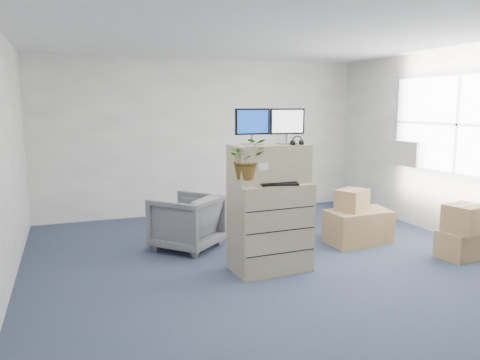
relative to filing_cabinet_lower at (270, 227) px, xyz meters
name	(u,v)px	position (x,y,z in m)	size (l,w,h in m)	color
ground	(287,274)	(0.12, -0.23, -0.53)	(7.00, 7.00, 0.00)	#263245
wall_back	(204,137)	(0.12, 3.28, 0.87)	(6.00, 0.02, 2.80)	#B9B8B0
window	(459,125)	(3.08, 0.27, 1.17)	(0.07, 2.72, 1.52)	#959598
ac_unit	(409,153)	(2.99, 1.17, 0.67)	(0.24, 0.60, 0.40)	silver
filing_cabinet_lower	(270,227)	(0.00, 0.00, 0.00)	(0.91, 0.56, 1.06)	tan
filing_cabinet_upper	(269,164)	(0.00, 0.05, 0.76)	(0.91, 0.46, 0.46)	tan
monitor_left	(252,124)	(-0.21, 0.07, 1.22)	(0.43, 0.17, 0.42)	#99999E
monitor_right	(287,124)	(0.22, 0.02, 1.22)	(0.42, 0.18, 0.42)	#99999E
headphones	(297,142)	(0.27, -0.12, 1.03)	(0.14, 0.14, 0.02)	black
keyboard	(275,184)	(0.00, -0.12, 0.55)	(0.52, 0.22, 0.03)	black
mouse	(300,181)	(0.34, -0.09, 0.55)	(0.10, 0.06, 0.03)	silver
water_bottle	(277,171)	(0.11, 0.06, 0.66)	(0.07, 0.07, 0.26)	#979BA0
phone_dock	(269,179)	(0.00, 0.04, 0.57)	(0.06, 0.05, 0.13)	silver
external_drive	(289,178)	(0.30, 0.13, 0.56)	(0.21, 0.16, 0.06)	black
tissue_box	(295,172)	(0.37, 0.10, 0.64)	(0.22, 0.11, 0.08)	#41A6DE
potted_plant	(247,164)	(-0.34, -0.11, 0.79)	(0.45, 0.49, 0.45)	#98B390
office_chair	(187,219)	(-0.74, 1.18, -0.12)	(0.80, 0.75, 0.83)	#595A5E
cardboard_boxes	(381,225)	(1.89, 0.37, -0.24)	(1.61, 1.86, 0.79)	#9D794C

